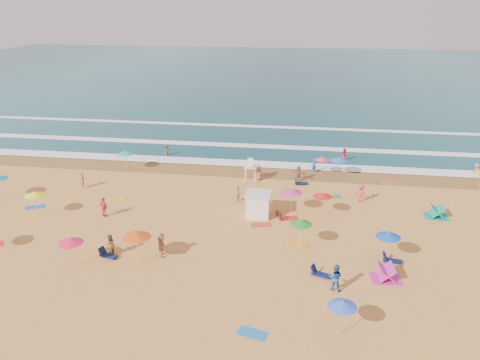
# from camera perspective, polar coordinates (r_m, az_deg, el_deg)

# --- Properties ---
(ground) EXTENTS (220.00, 220.00, 0.00)m
(ground) POSITION_cam_1_polar(r_m,az_deg,el_deg) (40.68, -1.41, -4.99)
(ground) COLOR gold
(ground) RESTS_ON ground
(ocean) EXTENTS (220.00, 140.00, 0.18)m
(ocean) POSITION_cam_1_polar(r_m,az_deg,el_deg) (121.46, 5.34, 12.62)
(ocean) COLOR #0C4756
(ocean) RESTS_ON ground
(wet_sand) EXTENTS (220.00, 220.00, 0.00)m
(wet_sand) POSITION_cam_1_polar(r_m,az_deg,el_deg) (52.06, 0.87, 1.04)
(wet_sand) COLOR olive
(wet_sand) RESTS_ON ground
(surf_foam) EXTENTS (200.00, 18.70, 0.05)m
(surf_foam) POSITION_cam_1_polar(r_m,az_deg,el_deg) (60.33, 1.96, 3.98)
(surf_foam) COLOR white
(surf_foam) RESTS_ON ground
(cabana) EXTENTS (2.00, 2.00, 2.00)m
(cabana) POSITION_cam_1_polar(r_m,az_deg,el_deg) (41.27, 2.22, -3.06)
(cabana) COLOR white
(cabana) RESTS_ON ground
(cabana_roof) EXTENTS (2.20, 2.20, 0.12)m
(cabana_roof) POSITION_cam_1_polar(r_m,az_deg,el_deg) (40.85, 2.24, -1.71)
(cabana_roof) COLOR silver
(cabana_roof) RESTS_ON cabana
(bicycle) EXTENTS (1.19, 1.59, 0.80)m
(bicycle) POSITION_cam_1_polar(r_m,az_deg,el_deg) (41.12, 4.81, -4.15)
(bicycle) COLOR black
(bicycle) RESTS_ON ground
(lifeguard_stand) EXTENTS (1.20, 1.20, 2.10)m
(lifeguard_stand) POSITION_cam_1_polar(r_m,az_deg,el_deg) (49.14, 1.28, 1.08)
(lifeguard_stand) COLOR white
(lifeguard_stand) RESTS_ON ground
(beach_umbrellas) EXTENTS (56.37, 27.93, 0.73)m
(beach_umbrellas) POSITION_cam_1_polar(r_m,az_deg,el_deg) (39.53, 4.11, -2.48)
(beach_umbrellas) COLOR #CF2E8A
(beach_umbrellas) RESTS_ON ground
(loungers) EXTENTS (51.18, 21.28, 0.34)m
(loungers) POSITION_cam_1_polar(r_m,az_deg,el_deg) (36.95, 12.51, -8.12)
(loungers) COLOR #0F144B
(loungers) RESTS_ON ground
(towels) EXTENTS (35.17, 26.57, 0.03)m
(towels) POSITION_cam_1_polar(r_m,az_deg,el_deg) (39.82, -4.81, -5.65)
(towels) COLOR red
(towels) RESTS_ON ground
(popup_tents) EXTENTS (7.94, 12.46, 1.20)m
(popup_tents) POSITION_cam_1_polar(r_m,az_deg,el_deg) (39.19, 20.52, -6.55)
(popup_tents) COLOR #CA2CA2
(popup_tents) RESTS_ON ground
(beachgoers) EXTENTS (54.22, 27.78, 2.15)m
(beachgoers) POSITION_cam_1_polar(r_m,az_deg,el_deg) (43.71, 1.08, -1.88)
(beachgoers) COLOR #9E6349
(beachgoers) RESTS_ON ground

